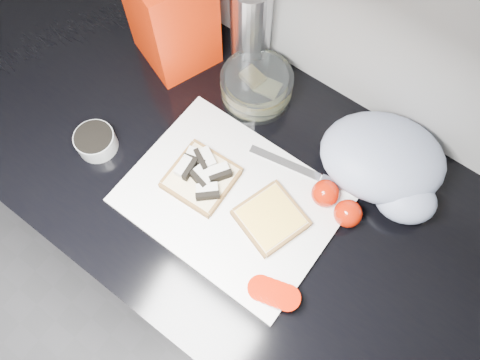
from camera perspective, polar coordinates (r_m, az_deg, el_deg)
name	(u,v)px	position (r m, az deg, el deg)	size (l,w,h in m)	color
base_cabinet	(226,234)	(1.40, -1.75, -6.61)	(3.50, 0.60, 0.86)	black
countertop	(220,170)	(0.98, -2.48, 1.20)	(3.50, 0.64, 0.04)	black
cutting_board	(231,200)	(0.92, -1.11, -2.47)	(0.40, 0.30, 0.01)	silver
bread_left	(202,176)	(0.92, -4.70, 0.49)	(0.13, 0.13, 0.04)	beige
bread_right	(271,218)	(0.90, 3.75, -4.67)	(0.15, 0.15, 0.02)	beige
tomato_slices	(274,293)	(0.86, 4.12, -13.56)	(0.11, 0.07, 0.02)	#B61804
knife	(315,175)	(0.94, 9.16, 0.56)	(0.23, 0.06, 0.01)	silver
seed_tub	(96,141)	(1.00, -17.20, 4.57)	(0.08, 0.08, 0.04)	#A3A9A9
tub_lid	(208,127)	(1.00, -3.90, 6.52)	(0.09, 0.09, 0.01)	white
glass_bowl	(257,87)	(1.02, 2.03, 11.32)	(0.15, 0.15, 0.06)	silver
bread_bag	(171,13)	(1.03, -8.38, 19.47)	(0.16, 0.14, 0.24)	#FE2304
steel_canister	(251,26)	(1.03, 1.32, 18.31)	(0.09, 0.09, 0.21)	#B3B2B7
grocery_bag	(386,163)	(0.95, 17.33, 1.96)	(0.30, 0.27, 0.11)	#9AA5BE
whole_tomatoes	(336,203)	(0.91, 11.68, -2.81)	(0.11, 0.06, 0.05)	#B61804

